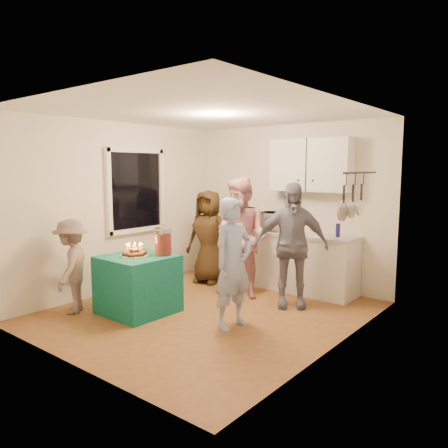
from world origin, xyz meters
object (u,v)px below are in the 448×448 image
Objects in this scene: party_table at (138,284)px; counter at (287,262)px; woman_back_center at (242,238)px; woman_back_right at (291,245)px; man_birthday at (233,263)px; woman_back_left at (208,237)px; punch_jar at (163,242)px; microwave at (276,222)px; child_near_left at (72,266)px.

counter is at bearing 67.83° from party_table.
counter is 1.24× the size of woman_back_center.
woman_back_right reaches higher than counter.
woman_back_left is at bearing 56.10° from man_birthday.
party_table is 0.65m from punch_jar.
punch_jar reaches higher than counter.
microwave is 0.30× the size of woman_back_center.
counter is 2.45m from party_table.
woman_back_center reaches higher than punch_jar.
woman_back_left is at bearing 157.05° from woman_back_center.
woman_back_right reaches higher than woman_back_left.
woman_back_center reaches higher than party_table.
woman_back_right is (0.81, 0.04, -0.03)m from woman_back_center.
punch_jar is at bearing 90.88° from child_near_left.
punch_jar is at bearing -79.07° from woman_back_left.
counter is 1.41× the size of man_birthday.
child_near_left is (-0.68, -0.54, 0.24)m from party_table.
counter is 1.28× the size of woman_back_right.
woman_back_right is (1.44, 1.49, 0.48)m from party_table.
party_table is 1.82m from woman_back_left.
woman_back_left is at bearing 99.26° from party_table.
woman_back_right reaches higher than party_table.
woman_back_left is 1.75m from woman_back_right.
man_birthday reaches higher than punch_jar.
punch_jar is (0.21, 0.26, 0.55)m from party_table.
microwave is at bearing 72.56° from party_table.
counter is 2.59× the size of party_table.
child_near_left reaches higher than counter.
woman_back_right is (1.22, 1.22, -0.07)m from punch_jar.
man_birthday is at bearing 73.31° from child_near_left.
man_birthday is 2.19m from child_near_left.
punch_jar is at bearing -109.45° from counter.
counter is at bearing -3.71° from microwave.
woman_back_left is 1.24× the size of child_near_left.
party_table is at bearing -88.34° from woman_back_left.
woman_back_left reaches higher than punch_jar.
counter is 6.47× the size of punch_jar.
microwave is (-0.21, 0.00, 0.63)m from counter.
woman_back_right reaches higher than child_near_left.
woman_back_center reaches higher than woman_back_right.
woman_back_left is at bearing 136.60° from woman_back_right.
party_table is (-0.71, -2.27, -0.68)m from microwave.
microwave is 2.47m from party_table.
woman_back_center is at bearing -99.39° from microwave.
woman_back_left is at bearing -156.58° from microwave.
woman_back_left reaches higher than child_near_left.
party_table is at bearing -168.61° from woman_back_right.
microwave is at bearing 80.00° from woman_back_center.
punch_jar is at bearing -107.62° from microwave.
woman_back_center reaches higher than counter.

